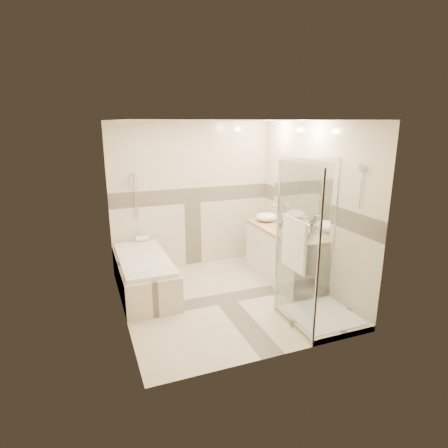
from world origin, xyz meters
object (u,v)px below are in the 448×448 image
object	(u,v)px
shower_enclosure	(313,284)
amenity_bottle_a	(288,227)
vessel_sink_far	(296,230)
bathtub	(144,273)
vanity	(282,255)
vessel_sink_near	(266,217)
amenity_bottle_b	(283,225)

from	to	relation	value
shower_enclosure	amenity_bottle_a	distance (m)	1.23
vessel_sink_far	amenity_bottle_a	world-z (taller)	vessel_sink_far
bathtub	vessel_sink_far	bearing A→B (deg)	-18.97
vanity	amenity_bottle_a	bearing A→B (deg)	-97.69
vessel_sink_near	amenity_bottle_a	size ratio (longest dim) A/B	2.26
vessel_sink_far	amenity_bottle_a	xyz separation A→B (m)	(0.00, 0.23, -0.01)
amenity_bottle_b	amenity_bottle_a	bearing A→B (deg)	-90.00
vanity	vessel_sink_near	world-z (taller)	vessel_sink_near
vanity	amenity_bottle_b	world-z (taller)	amenity_bottle_b
bathtub	amenity_bottle_a	distance (m)	2.27
shower_enclosure	amenity_bottle_b	world-z (taller)	shower_enclosure
amenity_bottle_a	vessel_sink_far	bearing A→B (deg)	-90.00
vanity	amenity_bottle_b	size ratio (longest dim) A/B	9.71
shower_enclosure	vessel_sink_far	world-z (taller)	shower_enclosure
vanity	vessel_sink_near	bearing A→B (deg)	92.08
bathtub	shower_enclosure	distance (m)	2.47
shower_enclosure	vessel_sink_far	bearing A→B (deg)	72.93
vanity	vessel_sink_far	size ratio (longest dim) A/B	3.70
vanity	amenity_bottle_b	xyz separation A→B (m)	(-0.02, -0.02, 0.51)
shower_enclosure	amenity_bottle_b	size ratio (longest dim) A/B	12.22
vessel_sink_far	vanity	bearing A→B (deg)	87.01
vanity	amenity_bottle_a	xyz separation A→B (m)	(-0.02, -0.15, 0.51)
bathtub	shower_enclosure	xyz separation A→B (m)	(1.86, -1.62, 0.20)
shower_enclosure	amenity_bottle_a	xyz separation A→B (m)	(0.27, 1.12, 0.43)
shower_enclosure	amenity_bottle_b	xyz separation A→B (m)	(0.27, 1.25, 0.43)
vanity	amenity_bottle_b	bearing A→B (deg)	-139.17
bathtub	amenity_bottle_a	size ratio (longest dim) A/B	10.47
vanity	shower_enclosure	bearing A→B (deg)	-102.97
amenity_bottle_a	amenity_bottle_b	bearing A→B (deg)	90.00
shower_enclosure	vessel_sink_near	bearing A→B (deg)	81.48
vanity	amenity_bottle_b	distance (m)	0.51
vessel_sink_near	shower_enclosure	bearing A→B (deg)	-98.52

